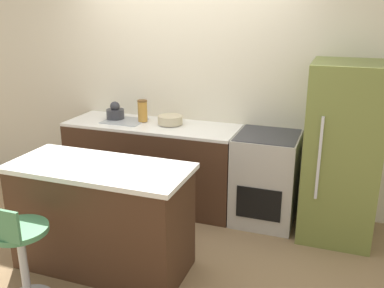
% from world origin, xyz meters
% --- Properties ---
extents(ground_plane, '(14.00, 14.00, 0.00)m').
position_xyz_m(ground_plane, '(0.00, 0.00, 0.00)').
color(ground_plane, '#8E704C').
extents(wall_back, '(8.00, 0.06, 2.60)m').
position_xyz_m(wall_back, '(0.00, 0.69, 1.30)').
color(wall_back, beige).
rests_on(wall_back, ground_plane).
extents(back_counter, '(1.89, 0.64, 0.92)m').
position_xyz_m(back_counter, '(-0.28, 0.34, 0.46)').
color(back_counter, '#422819').
rests_on(back_counter, ground_plane).
extents(kitchen_island, '(1.49, 0.66, 0.92)m').
position_xyz_m(kitchen_island, '(-0.14, -0.95, 0.46)').
color(kitchen_island, '#422819').
rests_on(kitchen_island, ground_plane).
extents(oven_range, '(0.62, 0.66, 0.92)m').
position_xyz_m(oven_range, '(0.98, 0.34, 0.46)').
color(oven_range, '#B7B2A8').
rests_on(oven_range, ground_plane).
extents(refrigerator, '(0.66, 0.74, 1.67)m').
position_xyz_m(refrigerator, '(1.68, 0.30, 0.83)').
color(refrigerator, olive).
rests_on(refrigerator, ground_plane).
extents(stool_chair, '(0.41, 0.41, 0.86)m').
position_xyz_m(stool_chair, '(-0.43, -1.61, 0.44)').
color(stool_chair, '#B7B7BC').
rests_on(stool_chair, ground_plane).
extents(kettle, '(0.20, 0.20, 0.20)m').
position_xyz_m(kettle, '(-0.75, 0.39, 1.00)').
color(kettle, '#333338').
rests_on(kettle, back_counter).
extents(mixing_bowl, '(0.26, 0.26, 0.09)m').
position_xyz_m(mixing_bowl, '(-0.08, 0.39, 0.97)').
color(mixing_bowl, '#C1B28E').
rests_on(mixing_bowl, back_counter).
extents(canister_jar, '(0.11, 0.11, 0.24)m').
position_xyz_m(canister_jar, '(-0.41, 0.39, 1.04)').
color(canister_jar, '#B77F33').
rests_on(canister_jar, back_counter).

